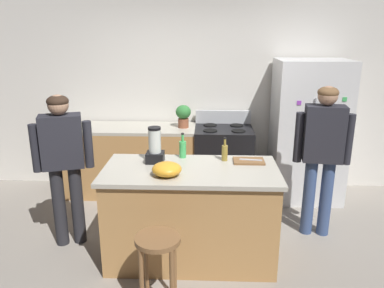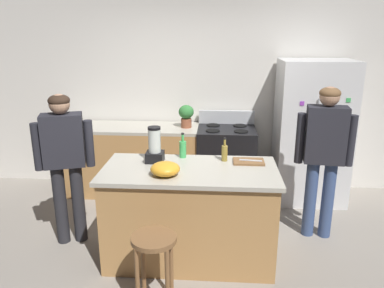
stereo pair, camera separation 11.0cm
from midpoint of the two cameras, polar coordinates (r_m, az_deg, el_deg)
name	(u,v)px [view 2 (the right image)]	position (r m, az deg, el deg)	size (l,w,h in m)	color
ground_plane	(190,256)	(3.97, 0.51, -16.60)	(14.00, 14.00, 0.00)	gray
back_wall	(200,92)	(5.32, 1.85, 7.81)	(8.00, 0.10, 2.70)	silver
kitchen_island	(190,214)	(3.73, 0.53, -10.51)	(1.65, 0.82, 0.94)	#B7844C
back_counter_run	(140,160)	(5.24, -7.19, -2.37)	(2.00, 0.64, 0.94)	#B7844C
refrigerator	(312,132)	(5.13, 18.18, 1.67)	(0.90, 0.73, 1.84)	silver
stove_range	(226,162)	(5.12, 5.73, -2.66)	(0.76, 0.65, 1.12)	black
person_by_island_left	(65,156)	(4.02, -17.94, -1.67)	(0.59, 0.33, 1.60)	#26262B
person_by_sink_right	(324,149)	(4.17, 20.03, -0.75)	(0.60, 0.27, 1.65)	#384C7A
bar_stool	(154,253)	(3.10, -4.68, -16.02)	(0.36, 0.36, 0.65)	brown
potted_plant	(186,115)	(4.98, -0.25, 4.46)	(0.20, 0.20, 0.30)	brown
blender_appliance	(155,147)	(3.69, -4.81, -0.48)	(0.17, 0.17, 0.35)	black
bottle_soda	(183,148)	(3.82, -0.58, -0.69)	(0.07, 0.07, 0.26)	#3FB259
bottle_vinegar	(225,152)	(3.74, 5.77, -1.29)	(0.06, 0.06, 0.24)	olive
mixing_bowl	(165,169)	(3.37, -3.13, -3.77)	(0.27, 0.27, 0.12)	orange
cutting_board	(249,162)	(3.74, 9.37, -2.63)	(0.30, 0.20, 0.02)	brown
chef_knife	(251,160)	(3.74, 9.69, -2.45)	(0.22, 0.03, 0.01)	#B7BABF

